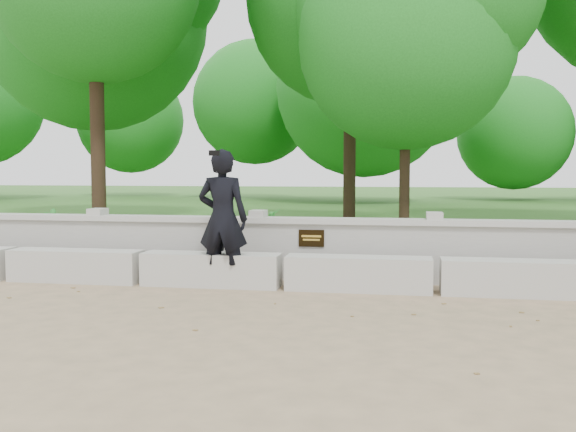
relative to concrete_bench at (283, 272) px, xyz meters
name	(u,v)px	position (x,y,z in m)	size (l,w,h in m)	color
ground	(250,321)	(0.00, -1.90, -0.22)	(80.00, 80.00, 0.00)	tan
lawn	(352,216)	(0.00, 12.10, -0.10)	(40.00, 22.00, 0.25)	#325B21
concrete_bench	(283,272)	(0.00, 0.00, 0.00)	(11.90, 0.45, 0.45)	#B5B2AB
parapet_wall	(292,248)	(0.00, 0.70, 0.24)	(12.50, 0.35, 0.90)	#AAA7A0
man_main	(223,219)	(-0.81, -0.10, 0.71)	(0.70, 0.62, 1.86)	black
tree_near_right	(407,24)	(1.60, 3.95, 4.06)	(4.06, 4.06, 6.07)	#382619
shrub_a	(53,228)	(-4.36, 1.74, 0.36)	(0.36, 0.24, 0.68)	#29782A
shrub_b	(449,235)	(2.33, 2.47, 0.29)	(0.29, 0.23, 0.53)	#29782A
shrub_d	(273,227)	(-0.72, 2.82, 0.35)	(0.36, 0.32, 0.64)	#29782A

